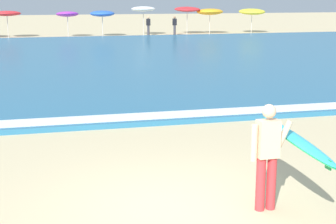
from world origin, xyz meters
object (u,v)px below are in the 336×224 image
Objects in this scene: beach_umbrella_4 at (102,14)px; beachgoer_near_row_left at (148,25)px; surfer_with_board at (280,147)px; beach_umbrella_6 at (187,9)px; beach_umbrella_8 at (252,12)px; beach_umbrella_7 at (210,12)px; beach_umbrella_2 at (7,13)px; beach_umbrella_5 at (143,9)px; beachgoer_near_row_mid at (175,25)px; beach_umbrella_3 at (67,14)px.

beach_umbrella_4 is 3.90m from beachgoer_near_row_left.
surfer_with_board is 34.51m from beach_umbrella_4.
beach_umbrella_6 is 5.86m from beach_umbrella_8.
surfer_with_board is 1.01× the size of beach_umbrella_6.
beach_umbrella_6 reaches higher than beach_umbrella_7.
beach_umbrella_2 reaches higher than beach_umbrella_4.
beach_umbrella_8 reaches higher than beach_umbrella_2.
beach_umbrella_5 is 1.03× the size of beach_umbrella_8.
beach_umbrella_8 is 9.41m from beachgoer_near_row_left.
beach_umbrella_7 is at bearing -179.61° from beach_umbrella_8.
surfer_with_board reaches higher than beachgoer_near_row_mid.
beach_umbrella_4 is (2.73, -0.06, 0.01)m from beach_umbrella_3.
beachgoer_near_row_mid is (5.95, -0.04, -0.99)m from beach_umbrella_4.
beach_umbrella_7 is 5.61m from beachgoer_near_row_left.
beach_umbrella_5 is at bearing 9.34° from beach_umbrella_4.
beach_umbrella_2 is 20.43m from beach_umbrella_8.
beach_umbrella_6 reaches higher than surfer_with_board.
surfer_with_board is at bearing -101.56° from beachgoer_near_row_mid.
beach_umbrella_4 is at bearing 179.58° from beachgoer_near_row_mid.
beachgoer_near_row_mid is (-7.16, -0.84, -1.01)m from beach_umbrella_8.
beach_umbrella_5 is at bearing -176.73° from beach_umbrella_6.
beach_umbrella_4 reaches higher than beachgoer_near_row_left.
beach_umbrella_2 is 1.03× the size of beach_umbrella_4.
surfer_with_board is 1.12× the size of beach_umbrella_2.
beach_umbrella_7 reaches higher than beachgoer_near_row_left.
beach_umbrella_2 is 0.90× the size of beach_umbrella_6.
beach_umbrella_4 is at bearing -4.44° from beach_umbrella_2.
beach_umbrella_5 is 1.42m from beachgoer_near_row_left.
surfer_with_board is 1.51× the size of beachgoer_near_row_mid.
beach_umbrella_8 is at bearing 1.38° from beach_umbrella_5.
beach_umbrella_6 is at bearing 179.71° from beach_umbrella_7.
beach_umbrella_6 is at bearing 32.45° from beachgoer_near_row_mid.
beach_umbrella_5 is at bearing 166.33° from beachgoer_near_row_mid.
beach_umbrella_2 is at bearing -179.15° from beach_umbrella_6.
beach_umbrella_6 reaches higher than beach_umbrella_3.
beach_umbrella_2 reaches higher than beach_umbrella_3.
beach_umbrella_3 is 10.01m from beach_umbrella_6.
beach_umbrella_3 is 1.33× the size of beachgoer_near_row_mid.
beach_umbrella_8 reaches higher than beachgoer_near_row_mid.
beach_umbrella_7 is (16.57, 0.21, -0.01)m from beach_umbrella_2.
beach_umbrella_3 is 15.86m from beach_umbrella_8.
beach_umbrella_2 is 16.57m from beach_umbrella_7.
beachgoer_near_row_left is (4.86, 34.63, -0.18)m from surfer_with_board.
beachgoer_near_row_mid is at bearing -0.42° from beach_umbrella_4.
beach_umbrella_2 reaches higher than surfer_with_board.
beachgoer_near_row_mid is at bearing -166.12° from beach_umbrella_7.
beach_umbrella_6 is 2.02m from beach_umbrella_7.
beachgoer_near_row_mid is at bearing -173.28° from beach_umbrella_8.
beach_umbrella_3 is 0.92× the size of beach_umbrella_7.
beach_umbrella_3 is (4.59, -0.51, -0.07)m from beach_umbrella_2.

